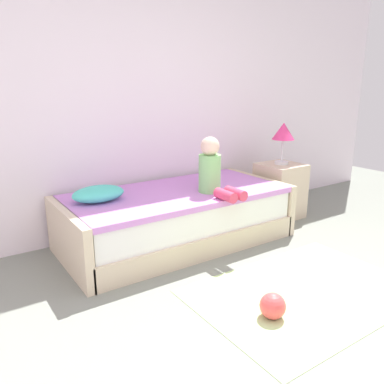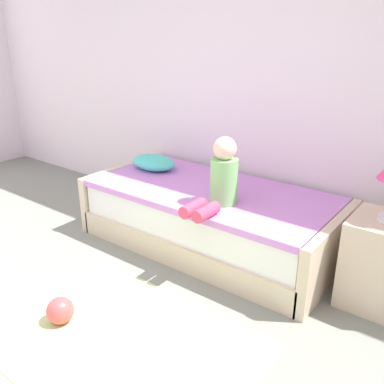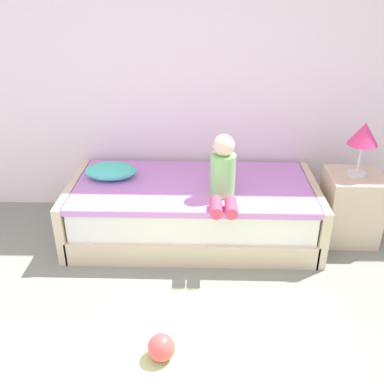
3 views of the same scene
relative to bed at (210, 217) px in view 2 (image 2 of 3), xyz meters
The scene contains 7 objects.
wall_rear 1.35m from the bed, 98.11° to the left, with size 7.20×0.10×2.90m, color white.
bed is the anchor object (origin of this frame).
nightstand 1.35m from the bed, ahead, with size 0.44×0.44×0.60m, color beige.
child_figure 0.57m from the bed, 43.63° to the right, with size 0.20×0.51×0.50m.
pillow 0.78m from the bed, behind, with size 0.44×0.30×0.13m, color #4CCCBC.
toy_ball 1.41m from the bed, 96.23° to the right, with size 0.17×0.17×0.17m, color #E54C4C.
area_rug 1.35m from the bed, 78.13° to the right, with size 1.60×1.10×0.01m, color #B2D189.
Camera 2 is at (1.87, -0.60, 1.70)m, focal length 38.92 mm.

